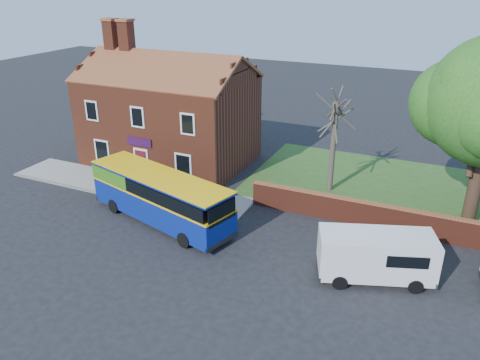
% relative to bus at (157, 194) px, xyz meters
% --- Properties ---
extents(ground, '(120.00, 120.00, 0.00)m').
position_rel_bus_xyz_m(ground, '(2.41, -2.63, -1.71)').
color(ground, black).
rests_on(ground, ground).
extents(pavement, '(18.00, 3.50, 0.12)m').
position_rel_bus_xyz_m(pavement, '(-4.59, 3.12, -1.65)').
color(pavement, gray).
rests_on(pavement, ground).
extents(kerb, '(18.00, 0.15, 0.14)m').
position_rel_bus_xyz_m(kerb, '(-4.59, 1.37, -1.64)').
color(kerb, slate).
rests_on(kerb, ground).
extents(grass_strip, '(26.00, 12.00, 0.04)m').
position_rel_bus_xyz_m(grass_strip, '(15.41, 10.37, -1.69)').
color(grass_strip, '#426B28').
rests_on(grass_strip, ground).
extents(shop_building, '(12.30, 8.13, 10.50)m').
position_rel_bus_xyz_m(shop_building, '(-4.62, 8.87, 1.70)').
color(shop_building, brown).
rests_on(shop_building, ground).
extents(boundary_wall, '(22.00, 0.38, 1.60)m').
position_rel_bus_xyz_m(boundary_wall, '(15.41, 4.37, -0.90)').
color(boundary_wall, maroon).
rests_on(boundary_wall, ground).
extents(bus, '(10.17, 5.08, 3.01)m').
position_rel_bus_xyz_m(bus, '(0.00, 0.00, 0.00)').
color(bus, navy).
rests_on(bus, ground).
extents(van_near, '(5.84, 3.84, 2.38)m').
position_rel_bus_xyz_m(van_near, '(12.89, -0.68, -0.37)').
color(van_near, white).
rests_on(van_near, ground).
extents(bare_tree, '(2.54, 3.03, 6.78)m').
position_rel_bus_xyz_m(bare_tree, '(8.34, 8.47, 1.77)').
color(bare_tree, '#4C4238').
rests_on(bare_tree, ground).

